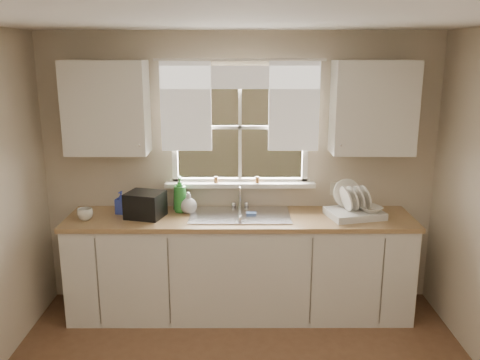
{
  "coord_description": "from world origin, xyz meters",
  "views": [
    {
      "loc": [
        -0.01,
        -2.57,
        2.31
      ],
      "look_at": [
        0.0,
        1.65,
        1.25
      ],
      "focal_mm": 38.0,
      "sensor_mm": 36.0,
      "label": 1
    }
  ],
  "objects_px": {
    "dish_rack": "(354,209)",
    "cup": "(85,214)",
    "soap_bottle_a": "(180,194)",
    "black_appliance": "(145,205)"
  },
  "relations": [
    {
      "from": "dish_rack",
      "to": "cup",
      "type": "relative_size",
      "value": 3.99
    },
    {
      "from": "soap_bottle_a",
      "to": "cup",
      "type": "bearing_deg",
      "value": -175.03
    },
    {
      "from": "dish_rack",
      "to": "cup",
      "type": "xyz_separation_m",
      "value": [
        -2.34,
        -0.09,
        -0.02
      ]
    },
    {
      "from": "black_appliance",
      "to": "cup",
      "type": "bearing_deg",
      "value": -155.4
    },
    {
      "from": "soap_bottle_a",
      "to": "black_appliance",
      "type": "xyz_separation_m",
      "value": [
        -0.29,
        -0.15,
        -0.05
      ]
    },
    {
      "from": "cup",
      "to": "black_appliance",
      "type": "relative_size",
      "value": 0.43
    },
    {
      "from": "cup",
      "to": "black_appliance",
      "type": "distance_m",
      "value": 0.52
    },
    {
      "from": "soap_bottle_a",
      "to": "cup",
      "type": "distance_m",
      "value": 0.83
    },
    {
      "from": "dish_rack",
      "to": "cup",
      "type": "distance_m",
      "value": 2.34
    },
    {
      "from": "dish_rack",
      "to": "soap_bottle_a",
      "type": "distance_m",
      "value": 1.55
    }
  ]
}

